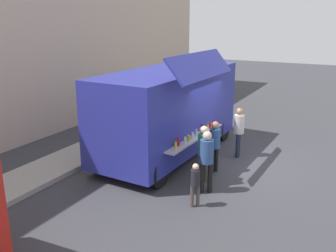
% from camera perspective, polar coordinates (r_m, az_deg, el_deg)
% --- Properties ---
extents(ground_plane, '(60.00, 60.00, 0.00)m').
position_cam_1_polar(ground_plane, '(12.65, 9.87, -5.36)').
color(ground_plane, '#38383D').
extents(curb_strip, '(28.00, 1.60, 0.15)m').
position_cam_1_polar(curb_strip, '(11.69, -21.02, -7.73)').
color(curb_strip, '#9E998E').
rests_on(curb_strip, ground).
extents(food_truck_main, '(6.34, 3.12, 3.64)m').
position_cam_1_polar(food_truck_main, '(12.59, 0.20, 2.56)').
color(food_truck_main, '#282E96').
rests_on(food_truck_main, ground).
extents(trash_bin, '(0.60, 0.60, 1.03)m').
position_cam_1_polar(trash_bin, '(17.40, -0.29, 2.70)').
color(trash_bin, '#2B6636').
rests_on(trash_bin, ground).
extents(customer_front_ordering, '(0.33, 0.33, 1.64)m').
position_cam_1_polar(customer_front_ordering, '(11.35, 7.23, -2.52)').
color(customer_front_ordering, black).
rests_on(customer_front_ordering, ground).
extents(customer_mid_with_backpack, '(0.52, 0.53, 1.71)m').
position_cam_1_polar(customer_mid_with_backpack, '(10.61, 5.64, -3.48)').
color(customer_mid_with_backpack, '#4A4441').
rests_on(customer_mid_with_backpack, ground).
extents(customer_rear_waiting, '(0.36, 0.36, 1.76)m').
position_cam_1_polar(customer_rear_waiting, '(10.00, 5.99, -4.70)').
color(customer_rear_waiting, black).
rests_on(customer_rear_waiting, ground).
extents(customer_extra_browsing, '(0.36, 0.35, 1.73)m').
position_cam_1_polar(customer_extra_browsing, '(12.77, 10.91, -0.30)').
color(customer_extra_browsing, '#1D2438').
rests_on(customer_extra_browsing, ground).
extents(child_near_queue, '(0.24, 0.24, 1.17)m').
position_cam_1_polar(child_near_queue, '(9.36, 4.25, -8.51)').
color(child_near_queue, '#504441').
rests_on(child_near_queue, ground).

